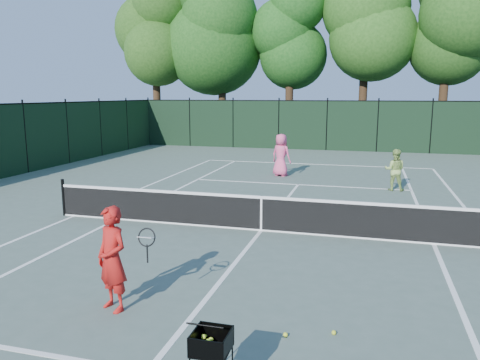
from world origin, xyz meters
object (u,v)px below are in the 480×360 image
(loose_ball_near_cart, at_px, (334,333))
(ball_hopper, at_px, (211,342))
(player_pink, at_px, (281,155))
(loose_ball_midcourt, at_px, (285,335))
(player_green, at_px, (395,170))
(coach, at_px, (112,259))

(loose_ball_near_cart, bearing_deg, ball_hopper, -124.96)
(player_pink, xyz_separation_m, loose_ball_near_cart, (3.20, -12.97, -0.86))
(loose_ball_midcourt, bearing_deg, ball_hopper, -110.82)
(player_green, bearing_deg, player_pink, -17.75)
(player_green, height_order, ball_hopper, player_green)
(ball_hopper, xyz_separation_m, loose_ball_midcourt, (0.59, 1.55, -0.64))
(player_pink, xyz_separation_m, ball_hopper, (1.95, -14.77, -0.22))
(ball_hopper, height_order, loose_ball_near_cart, ball_hopper)
(player_green, bearing_deg, ball_hopper, 83.84)
(player_pink, height_order, loose_ball_midcourt, player_pink)
(coach, relative_size, player_green, 1.14)
(ball_hopper, distance_m, loose_ball_near_cart, 2.28)
(coach, xyz_separation_m, loose_ball_near_cart, (3.50, 0.11, -0.82))
(ball_hopper, distance_m, loose_ball_midcourt, 1.77)
(loose_ball_near_cart, height_order, loose_ball_midcourt, same)
(loose_ball_midcourt, bearing_deg, loose_ball_near_cart, 20.40)
(coach, bearing_deg, player_green, 91.71)
(coach, height_order, ball_hopper, coach)
(player_pink, height_order, player_green, player_pink)
(player_pink, height_order, ball_hopper, player_pink)
(player_green, distance_m, loose_ball_near_cart, 11.18)
(loose_ball_midcourt, bearing_deg, player_pink, 100.85)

